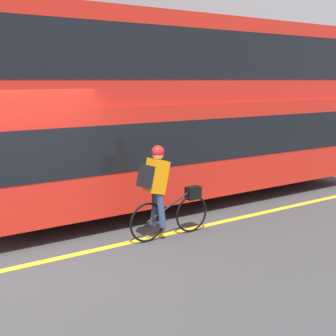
{
  "coord_description": "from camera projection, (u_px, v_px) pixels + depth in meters",
  "views": [
    {
      "loc": [
        -2.12,
        -6.52,
        2.64
      ],
      "look_at": [
        2.8,
        0.64,
        1.0
      ],
      "focal_mm": 50.0,
      "sensor_mm": 36.0,
      "label": 1
    }
  ],
  "objects": [
    {
      "name": "road_center_line",
      "position": [
        40.0,
        262.0,
        6.86
      ],
      "size": [
        50.0,
        0.14,
        0.01
      ],
      "primitive_type": "cube",
      "color": "yellow",
      "rests_on": "ground_plane"
    },
    {
      "name": "cyclist_on_bike",
      "position": [
        162.0,
        189.0,
        7.74
      ],
      "size": [
        1.58,
        0.32,
        1.6
      ],
      "color": "black",
      "rests_on": "ground_plane"
    },
    {
      "name": "street_sign_post",
      "position": [
        148.0,
        119.0,
        13.83
      ],
      "size": [
        0.36,
        0.09,
        2.5
      ],
      "color": "#59595B",
      "rests_on": "sidewalk_curb"
    },
    {
      "name": "bus",
      "position": [
        179.0,
        103.0,
        10.07
      ],
      "size": [
        9.1,
        2.55,
        3.86
      ],
      "color": "black",
      "rests_on": "ground_plane"
    },
    {
      "name": "ground_plane",
      "position": [
        37.0,
        260.0,
        6.95
      ],
      "size": [
        80.0,
        80.0,
        0.0
      ],
      "primitive_type": "plane",
      "color": "#424244"
    }
  ]
}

